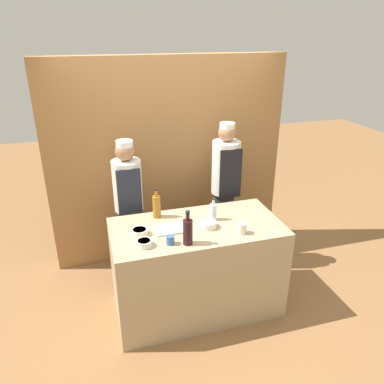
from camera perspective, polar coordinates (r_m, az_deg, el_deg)
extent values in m
plane|color=olive|center=(4.07, 0.67, -16.92)|extent=(14.00, 14.00, 0.00)
cube|color=olive|center=(4.46, -3.63, 4.67)|extent=(2.77, 0.18, 2.40)
cube|color=tan|center=(3.78, 0.71, -11.47)|extent=(1.61, 0.81, 0.95)
cylinder|color=white|center=(3.23, -7.30, -7.75)|extent=(0.13, 0.13, 0.06)
cylinder|color=silver|center=(3.22, -7.32, -7.46)|extent=(0.11, 0.11, 0.02)
cylinder|color=white|center=(3.40, -8.00, -6.07)|extent=(0.15, 0.15, 0.06)
cylinder|color=red|center=(3.39, -8.01, -5.77)|extent=(0.12, 0.12, 0.02)
cylinder|color=white|center=(3.49, 2.48, -4.96)|extent=(0.16, 0.16, 0.06)
cylinder|color=#703384|center=(3.48, 2.48, -4.66)|extent=(0.13, 0.13, 0.02)
cube|color=white|center=(3.46, -3.18, -5.66)|extent=(0.30, 0.19, 0.02)
cylinder|color=black|center=(3.20, -0.65, -6.15)|extent=(0.08, 0.08, 0.23)
cylinder|color=black|center=(3.13, -0.66, -3.79)|extent=(0.03, 0.03, 0.07)
cylinder|color=black|center=(3.11, -0.66, -3.07)|extent=(0.04, 0.04, 0.02)
cylinder|color=#9E661E|center=(3.66, -5.41, -2.27)|extent=(0.08, 0.08, 0.22)
cylinder|color=#9E661E|center=(3.60, -5.49, -0.21)|extent=(0.03, 0.03, 0.07)
cylinder|color=black|center=(3.58, -5.52, 0.41)|extent=(0.04, 0.04, 0.02)
cylinder|color=silver|center=(3.61, 3.25, -3.07)|extent=(0.07, 0.07, 0.16)
cylinder|color=silver|center=(3.56, 3.29, -1.53)|extent=(0.03, 0.03, 0.05)
cylinder|color=black|center=(3.55, 3.31, -1.07)|extent=(0.03, 0.03, 0.01)
cylinder|color=#386093|center=(3.24, -3.33, -7.30)|extent=(0.07, 0.07, 0.08)
cylinder|color=silver|center=(3.42, 7.60, -5.49)|extent=(0.08, 0.08, 0.10)
cylinder|color=#28282D|center=(4.28, -9.15, -7.79)|extent=(0.22, 0.22, 0.87)
cylinder|color=silver|center=(3.96, -9.80, 0.99)|extent=(0.30, 0.30, 0.55)
cube|color=#232838|center=(3.84, -9.50, -0.11)|extent=(0.24, 0.02, 0.50)
sphere|color=#9E704C|center=(3.83, -10.19, 6.14)|extent=(0.20, 0.20, 0.20)
cylinder|color=white|center=(3.81, -10.27, 7.22)|extent=(0.17, 0.17, 0.07)
cylinder|color=#28282D|center=(4.49, 4.81, -5.46)|extent=(0.22, 0.22, 0.93)
cylinder|color=silver|center=(4.18, 5.17, 3.75)|extent=(0.31, 0.31, 0.60)
cube|color=black|center=(4.06, 5.90, 2.74)|extent=(0.25, 0.02, 0.55)
sphere|color=#9E704C|center=(4.06, 5.37, 9.00)|extent=(0.19, 0.19, 0.19)
cylinder|color=white|center=(4.04, 5.41, 9.99)|extent=(0.16, 0.16, 0.07)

